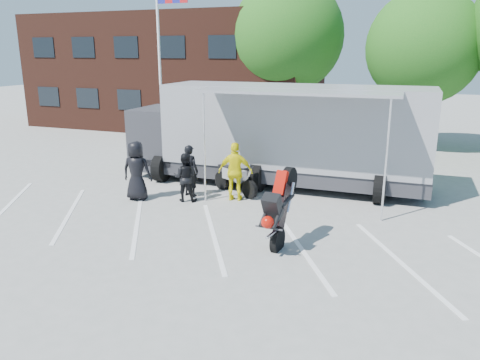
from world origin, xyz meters
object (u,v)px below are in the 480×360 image
Objects in this scene: spectator_leather_a at (137,171)px; spectator_leather_b at (190,171)px; parked_motorcycle at (235,194)px; spectator_leather_c at (185,177)px; transporter_truck at (280,184)px; tree_mid at (424,48)px; spectator_hivis at (235,172)px; stunt_bike_rider at (287,240)px; tree_left at (287,36)px; flagpole at (164,45)px.

spectator_leather_b is at bearing -156.24° from spectator_leather_a.
spectator_leather_c reaches higher than parked_motorcycle.
transporter_truck is at bearing -128.38° from spectator_leather_b.
tree_mid is at bearing 61.28° from transporter_truck.
spectator_leather_a is (-2.80, -1.75, 0.98)m from parked_motorcycle.
spectator_leather_b is (1.45, 0.99, -0.10)m from spectator_leather_a.
spectator_hivis is at bearing -170.92° from spectator_leather_a.
parked_motorcycle is 0.98× the size of stunt_bike_rider.
tree_left reaches higher than spectator_leather_c.
flagpole is at bearing -70.19° from spectator_leather_c.
parked_motorcycle is 1.10× the size of spectator_leather_a.
parked_motorcycle is 1.34× the size of spectator_leather_c.
tree_mid is 12.82m from spectator_hivis.
spectator_leather_b is (4.27, -6.05, -4.17)m from flagpole.
spectator_leather_b is at bearing -7.32° from spectator_hivis.
spectator_leather_c is at bearing 12.84° from spectator_hivis.
spectator_leather_a reaches higher than spectator_leather_c.
tree_left reaches higher than stunt_bike_rider.
transporter_truck is 3.91m from spectator_leather_c.
spectator_hivis reaches higher than parked_motorcycle.
transporter_truck is 2.03m from parked_motorcycle.
tree_mid is 12.73m from parked_motorcycle.
transporter_truck reaches higher than parked_motorcycle.
tree_left reaches higher than flagpole.
flagpole is at bearing -156.03° from tree_mid.
tree_left is 4.40× the size of spectator_leather_a.
spectator_leather_a is (-1.42, -13.04, -4.58)m from tree_left.
flagpole is 4.13× the size of spectator_hivis.
transporter_truck is at bearing 113.50° from stunt_bike_rider.
tree_mid reaches higher than spectator_hivis.
tree_left is at bearing -106.77° from spectator_leather_a.
parked_motorcycle is 1.20m from spectator_hivis.
stunt_bike_rider is (-2.84, -13.69, -4.94)m from tree_mid.
parked_motorcycle is (-1.11, -1.70, 0.00)m from transporter_truck.
tree_left is 12.90m from spectator_hivis.
tree_left reaches higher than parked_motorcycle.
spectator_leather_c is (0.14, -12.61, -4.76)m from tree_left.
spectator_leather_b is (0.02, -12.05, -4.68)m from tree_left.
spectator_leather_c is (-4.02, 2.08, 0.80)m from stunt_bike_rider.
tree_left is at bearing 34.86° from parked_motorcycle.
flagpole reaches higher than spectator_leather_c.
parked_motorcycle is (5.62, -5.29, -5.05)m from flagpole.
spectator_leather_c is at bearing -120.58° from tree_mid.
spectator_leather_a is at bearing 41.00° from spectator_leather_b.
spectator_leather_a is at bearing -96.22° from tree_left.
tree_mid is 4.78× the size of spectator_leather_c.
transporter_truck is 5.19× the size of stunt_bike_rider.
tree_left is 4.00× the size of parked_motorcycle.
stunt_bike_rider is 1.13× the size of spectator_hivis.
flagpole is 9.23m from parked_motorcycle.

